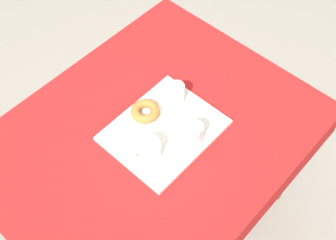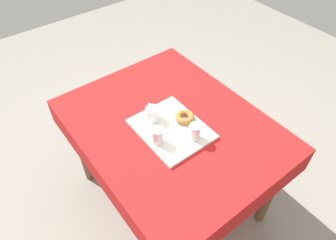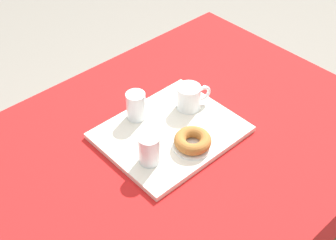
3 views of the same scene
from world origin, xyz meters
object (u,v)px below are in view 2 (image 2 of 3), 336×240
water_glass_near (158,137)px  donut_plate_left (185,120)px  dining_table (171,136)px  sugar_donut_left (185,117)px  serving_tray (171,129)px  water_glass_far (195,132)px  tea_mug_left (152,114)px

water_glass_near → donut_plate_left: bearing=99.9°
dining_table → sugar_donut_left: 0.17m
water_glass_near → serving_tray: bearing=107.4°
serving_tray → water_glass_near: water_glass_near is taller
dining_table → donut_plate_left: 0.15m
dining_table → serving_tray: (0.04, -0.03, 0.12)m
water_glass_near → donut_plate_left: 0.22m
serving_tray → water_glass_near: 0.13m
water_glass_far → donut_plate_left: water_glass_far is taller
serving_tray → water_glass_near: bearing=-72.6°
water_glass_near → water_glass_far: same height
serving_tray → tea_mug_left: bearing=-161.3°
dining_table → serving_tray: bearing=-35.9°
dining_table → donut_plate_left: size_ratio=10.48×
sugar_donut_left → donut_plate_left: bearing=0.0°
water_glass_near → donut_plate_left: water_glass_near is taller
dining_table → water_glass_near: (0.08, -0.14, 0.17)m
serving_tray → sugar_donut_left: bearing=90.1°
water_glass_far → sugar_donut_left: (-0.13, 0.04, -0.02)m
tea_mug_left → dining_table: bearing=41.4°
serving_tray → water_glass_near: (0.04, -0.12, 0.05)m
dining_table → sugar_donut_left: size_ratio=11.06×
serving_tray → water_glass_near: size_ratio=4.44×
water_glass_near → donut_plate_left: (-0.04, 0.21, -0.04)m
water_glass_far → donut_plate_left: bearing=162.3°
tea_mug_left → sugar_donut_left: size_ratio=1.04×
tea_mug_left → water_glass_far: size_ratio=1.24×
donut_plate_left → sugar_donut_left: bearing=0.0°
tea_mug_left → water_glass_far: water_glass_far is taller
serving_tray → sugar_donut_left: (-0.00, 0.09, 0.03)m
serving_tray → tea_mug_left: (-0.12, -0.04, 0.05)m
serving_tray → dining_table: bearing=144.1°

